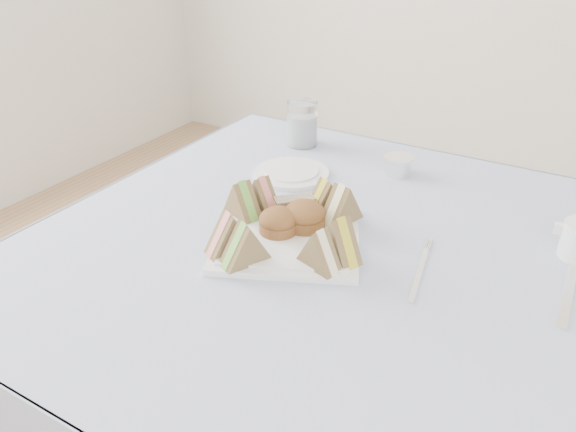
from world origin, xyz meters
The scene contains 19 objects.
table centered at (0.00, 0.00, 0.37)m, with size 0.90×0.90×0.74m, color brown.
tablecloth centered at (0.00, 0.00, 0.74)m, with size 1.02×1.02×0.01m, color silver.
serving_plate centered at (-0.07, -0.03, 0.75)m, with size 0.25×0.25×0.01m, color white.
sandwich_fl_a centered at (-0.13, -0.12, 0.79)m, with size 0.08×0.04×0.07m, color olive, non-canonical shape.
sandwich_fl_b centered at (-0.09, -0.14, 0.79)m, with size 0.08×0.04×0.07m, color olive, non-canonical shape.
sandwich_fr_a centered at (0.04, -0.05, 0.79)m, with size 0.08×0.04×0.07m, color olive, non-canonical shape.
sandwich_fr_b centered at (0.02, -0.09, 0.79)m, with size 0.08×0.04×0.07m, color olive, non-canonical shape.
sandwich_bl_a centered at (-0.18, -0.02, 0.79)m, with size 0.08×0.04×0.07m, color olive, non-canonical shape.
sandwich_bl_b centered at (-0.16, 0.03, 0.79)m, with size 0.08×0.04×0.07m, color olive, non-canonical shape.
sandwich_br_a centered at (-0.01, 0.06, 0.80)m, with size 0.08×0.04×0.07m, color olive, non-canonical shape.
sandwich_br_b centered at (-0.05, 0.08, 0.79)m, with size 0.08×0.04×0.07m, color olive, non-canonical shape.
scone_left centered at (-0.09, -0.04, 0.78)m, with size 0.07×0.07×0.05m, color #955931.
scone_right centered at (-0.06, 0.00, 0.78)m, with size 0.08×0.08×0.05m, color #955931.
pastry_slice centered at (-0.10, 0.04, 0.78)m, with size 0.08×0.03×0.04m, color #D8C781.
side_plate centered at (-0.20, 0.21, 0.75)m, with size 0.17×0.17×0.01m, color white.
water_glass centered at (-0.27, 0.38, 0.80)m, with size 0.07×0.07×0.11m, color white.
tea_strainer centered at (0.00, 0.33, 0.76)m, with size 0.07×0.07×0.04m, color white.
knife centered at (0.38, 0.05, 0.75)m, with size 0.01×0.18×0.00m, color white.
fork centered at (0.17, -0.02, 0.75)m, with size 0.01×0.16×0.00m, color white.
Camera 1 is at (0.36, -0.77, 1.27)m, focal length 35.00 mm.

